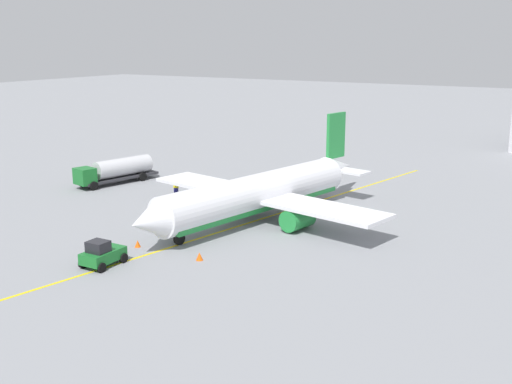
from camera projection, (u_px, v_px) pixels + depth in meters
ground_plane at (256, 221)px, 64.20m from camera, size 400.00×400.00×0.00m
airplane at (259, 194)px, 63.90m from camera, size 32.35×28.39×9.79m
fuel_tanker at (116, 170)px, 80.40m from camera, size 11.54×4.91×3.15m
pushback_tug at (102, 254)px, 51.23m from camera, size 3.64×2.36×2.20m
refueling_worker at (176, 188)px, 74.70m from camera, size 0.46×0.58×1.71m
safety_cone_nose at (199, 256)px, 52.65m from camera, size 0.61×0.61×0.68m
safety_cone_wingtip at (138, 244)px, 56.01m from camera, size 0.55×0.55×0.61m
taxi_line_marking at (256, 221)px, 64.20m from camera, size 66.69×13.32×0.01m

